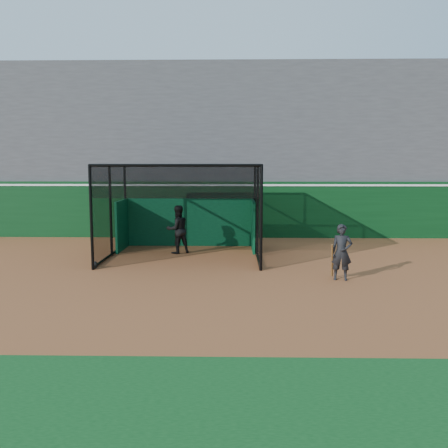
{
  "coord_description": "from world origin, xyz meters",
  "views": [
    {
      "loc": [
        1.07,
        -12.65,
        3.22
      ],
      "look_at": [
        0.76,
        2.0,
        1.4
      ],
      "focal_mm": 38.0,
      "sensor_mm": 36.0,
      "label": 1
    }
  ],
  "objects": [
    {
      "name": "batting_cage",
      "position": [
        -0.7,
        3.97,
        1.61
      ],
      "size": [
        5.29,
        4.68,
        3.22
      ],
      "color": "black",
      "rests_on": "ground"
    },
    {
      "name": "ground",
      "position": [
        0.0,
        0.0,
        0.0
      ],
      "size": [
        120.0,
        120.0,
        0.0
      ],
      "primitive_type": "plane",
      "color": "#98532C",
      "rests_on": "ground"
    },
    {
      "name": "outfield_wall",
      "position": [
        0.0,
        8.5,
        1.29
      ],
      "size": [
        50.0,
        0.5,
        2.5
      ],
      "color": "#093514",
      "rests_on": "ground"
    },
    {
      "name": "grandstand",
      "position": [
        0.0,
        12.27,
        4.48
      ],
      "size": [
        50.0,
        7.85,
        8.95
      ],
      "color": "#4C4C4F",
      "rests_on": "ground"
    },
    {
      "name": "on_deck_player",
      "position": [
        4.1,
        0.52,
        0.79
      ],
      "size": [
        0.65,
        0.48,
        1.58
      ],
      "color": "black",
      "rests_on": "ground"
    },
    {
      "name": "batter",
      "position": [
        -0.99,
        4.5,
        0.88
      ],
      "size": [
        1.08,
        1.0,
        1.77
      ],
      "primitive_type": "imported",
      "rotation": [
        0.0,
        0.0,
        3.66
      ],
      "color": "black",
      "rests_on": "ground"
    }
  ]
}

